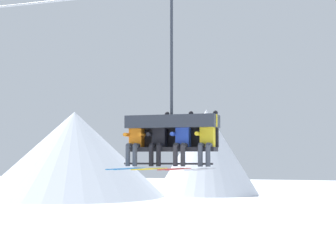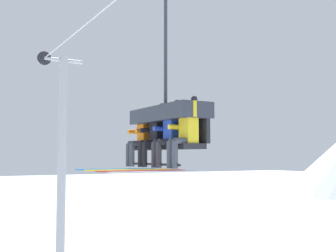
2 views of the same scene
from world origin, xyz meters
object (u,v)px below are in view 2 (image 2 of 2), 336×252
(lift_tower_near, at_px, (61,159))
(skier_yellow, at_px, (183,133))
(skier_blue, at_px, (167,134))
(skier_black, at_px, (152,136))
(chairlift_chair, at_px, (169,119))
(skier_orange, at_px, (139,138))

(lift_tower_near, height_order, skier_yellow, lift_tower_near)
(skier_blue, height_order, skier_yellow, same)
(lift_tower_near, height_order, skier_black, lift_tower_near)
(lift_tower_near, bearing_deg, chairlift_chair, -4.05)
(skier_blue, bearing_deg, skier_yellow, 0.00)
(chairlift_chair, bearing_deg, skier_blue, -36.08)
(skier_black, relative_size, skier_blue, 1.00)
(skier_black, height_order, skier_blue, same)
(skier_blue, relative_size, skier_yellow, 1.00)
(lift_tower_near, distance_m, chairlift_chair, 10.12)
(lift_tower_near, height_order, chairlift_chair, lift_tower_near)
(skier_black, distance_m, skier_yellow, 1.16)
(lift_tower_near, xyz_separation_m, skier_orange, (9.19, -0.93, 0.53))
(skier_blue, bearing_deg, skier_black, 180.00)
(lift_tower_near, xyz_separation_m, skier_black, (9.77, -0.92, 0.55))
(skier_black, relative_size, skier_yellow, 1.00)
(chairlift_chair, bearing_deg, skier_yellow, -13.75)
(skier_orange, relative_size, skier_black, 1.00)
(lift_tower_near, xyz_separation_m, skier_blue, (10.35, -0.92, 0.55))
(chairlift_chair, relative_size, skier_orange, 2.49)
(skier_orange, xyz_separation_m, skier_yellow, (1.74, 0.01, 0.02))
(lift_tower_near, distance_m, skier_orange, 9.25)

